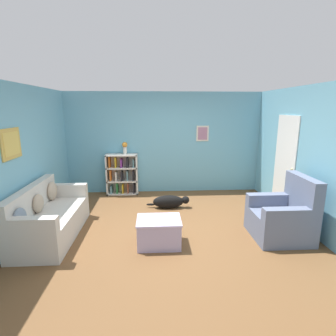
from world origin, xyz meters
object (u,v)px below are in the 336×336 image
(recliner_chair, at_px, (284,217))
(coffee_table, at_px, (159,231))
(bookshelf, at_px, (122,175))
(dog, at_px, (170,202))
(vase, at_px, (125,147))
(couch, at_px, (49,218))

(recliner_chair, bearing_deg, coffee_table, -175.93)
(bookshelf, xyz_separation_m, dog, (1.16, -1.09, -0.37))
(recliner_chair, distance_m, vase, 3.97)
(couch, distance_m, coffee_table, 1.94)
(bookshelf, height_order, vase, vase)
(couch, bearing_deg, coffee_table, -11.99)
(couch, distance_m, bookshelf, 2.52)
(coffee_table, relative_size, dog, 0.74)
(dog, height_order, vase, vase)
(couch, relative_size, recliner_chair, 1.68)
(bookshelf, xyz_separation_m, coffee_table, (0.89, -2.70, -0.28))
(recliner_chair, height_order, coffee_table, recliner_chair)
(vase, bearing_deg, coffee_table, -73.52)
(dog, bearing_deg, coffee_table, -99.71)
(recliner_chair, xyz_separation_m, vase, (-2.94, 2.53, 0.85))
(couch, xyz_separation_m, vase, (1.10, 2.28, 0.89))
(bookshelf, distance_m, coffee_table, 2.86)
(recliner_chair, height_order, vase, vase)
(couch, xyz_separation_m, bookshelf, (1.00, 2.30, 0.18))
(bookshelf, height_order, recliner_chair, recliner_chair)
(bookshelf, xyz_separation_m, recliner_chair, (3.03, -2.55, -0.14))
(bookshelf, distance_m, recliner_chair, 3.96)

